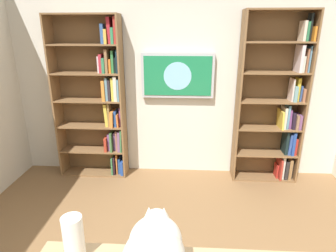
{
  "coord_description": "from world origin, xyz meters",
  "views": [
    {
      "loc": [
        -0.07,
        1.53,
        1.93
      ],
      "look_at": [
        0.07,
        -1.0,
        1.08
      ],
      "focal_mm": 30.11,
      "sensor_mm": 36.0,
      "label": 1
    }
  ],
  "objects_px": {
    "bookshelf_left": "(277,106)",
    "wall_mounted_tv": "(178,76)",
    "bookshelf_right": "(99,101)",
    "paper_towel_roll": "(74,238)"
  },
  "relations": [
    {
      "from": "bookshelf_left",
      "to": "wall_mounted_tv",
      "type": "height_order",
      "value": "bookshelf_left"
    },
    {
      "from": "bookshelf_left",
      "to": "wall_mounted_tv",
      "type": "xyz_separation_m",
      "value": [
        1.29,
        -0.08,
        0.36
      ]
    },
    {
      "from": "bookshelf_left",
      "to": "bookshelf_right",
      "type": "relative_size",
      "value": 1.02
    },
    {
      "from": "bookshelf_left",
      "to": "paper_towel_roll",
      "type": "height_order",
      "value": "bookshelf_left"
    },
    {
      "from": "bookshelf_right",
      "to": "paper_towel_roll",
      "type": "height_order",
      "value": "bookshelf_right"
    },
    {
      "from": "bookshelf_left",
      "to": "wall_mounted_tv",
      "type": "distance_m",
      "value": 1.34
    },
    {
      "from": "bookshelf_right",
      "to": "wall_mounted_tv",
      "type": "bearing_deg",
      "value": -175.43
    },
    {
      "from": "bookshelf_left",
      "to": "bookshelf_right",
      "type": "bearing_deg",
      "value": 0.02
    },
    {
      "from": "wall_mounted_tv",
      "to": "paper_towel_roll",
      "type": "xyz_separation_m",
      "value": [
        0.48,
        2.47,
        -0.5
      ]
    },
    {
      "from": "bookshelf_left",
      "to": "bookshelf_right",
      "type": "distance_m",
      "value": 2.33
    }
  ]
}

